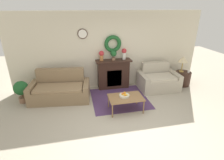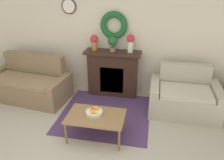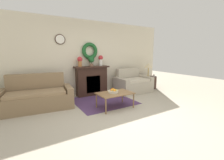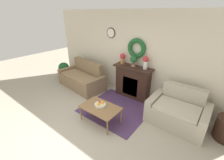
# 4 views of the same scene
# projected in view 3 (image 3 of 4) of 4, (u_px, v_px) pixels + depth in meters

# --- Properties ---
(ground_plane) EXTENTS (16.00, 16.00, 0.00)m
(ground_plane) POSITION_uv_depth(u_px,v_px,m) (128.00, 118.00, 3.57)
(ground_plane) COLOR #ADA38E
(floor_rug) EXTENTS (1.80, 1.73, 0.01)m
(floor_rug) POSITION_uv_depth(u_px,v_px,m) (103.00, 101.00, 4.88)
(floor_rug) COLOR #4C335B
(floor_rug) RESTS_ON ground_plane
(wall_back) EXTENTS (6.80, 0.20, 2.70)m
(wall_back) POSITION_uv_depth(u_px,v_px,m) (86.00, 58.00, 5.50)
(wall_back) COLOR beige
(wall_back) RESTS_ON ground_plane
(fireplace) EXTENTS (1.26, 0.41, 1.07)m
(fireplace) POSITION_uv_depth(u_px,v_px,m) (92.00, 80.00, 5.52)
(fireplace) COLOR #331E16
(fireplace) RESTS_ON ground_plane
(couch_left) EXTENTS (1.96, 1.11, 0.95)m
(couch_left) POSITION_uv_depth(u_px,v_px,m) (37.00, 97.00, 4.18)
(couch_left) COLOR #846B4C
(couch_left) RESTS_ON ground_plane
(loveseat_right) EXTENTS (1.39, 0.94, 0.92)m
(loveseat_right) POSITION_uv_depth(u_px,v_px,m) (132.00, 84.00, 6.00)
(loveseat_right) COLOR #B2A893
(loveseat_right) RESTS_ON ground_plane
(coffee_table) EXTENTS (0.98, 0.63, 0.44)m
(coffee_table) POSITION_uv_depth(u_px,v_px,m) (115.00, 94.00, 4.21)
(coffee_table) COLOR olive
(coffee_table) RESTS_ON ground_plane
(fruit_bowl) EXTENTS (0.29, 0.29, 0.12)m
(fruit_bowl) POSITION_uv_depth(u_px,v_px,m) (113.00, 91.00, 4.20)
(fruit_bowl) COLOR beige
(fruit_bowl) RESTS_ON coffee_table
(side_table_by_loveseat) EXTENTS (0.57, 0.57, 0.52)m
(side_table_by_loveseat) POSITION_uv_depth(u_px,v_px,m) (150.00, 82.00, 6.65)
(side_table_by_loveseat) COLOR #331E16
(side_table_by_loveseat) RESTS_ON ground_plane
(table_lamp) EXTENTS (0.35, 0.35, 0.59)m
(table_lamp) POSITION_uv_depth(u_px,v_px,m) (148.00, 66.00, 6.54)
(table_lamp) COLOR #B28E42
(table_lamp) RESTS_ON side_table_by_loveseat
(mug) EXTENTS (0.08, 0.08, 0.09)m
(mug) POSITION_uv_depth(u_px,v_px,m) (154.00, 75.00, 6.58)
(mug) COLOR silver
(mug) RESTS_ON side_table_by_loveseat
(vase_on_mantel_left) EXTENTS (0.18, 0.18, 0.35)m
(vase_on_mantel_left) POSITION_uv_depth(u_px,v_px,m) (80.00, 61.00, 5.18)
(vase_on_mantel_left) COLOR #AD6B38
(vase_on_mantel_left) RESTS_ON fireplace
(vase_on_mantel_right) EXTENTS (0.17, 0.17, 0.39)m
(vase_on_mantel_right) POSITION_uv_depth(u_px,v_px,m) (101.00, 60.00, 5.59)
(vase_on_mantel_right) COLOR silver
(vase_on_mantel_right) RESTS_ON fireplace
(potted_plant_on_mantel) EXTENTS (0.22, 0.22, 0.35)m
(potted_plant_on_mantel) POSITION_uv_depth(u_px,v_px,m) (91.00, 60.00, 5.38)
(potted_plant_on_mantel) COLOR #8E664C
(potted_plant_on_mantel) RESTS_ON fireplace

